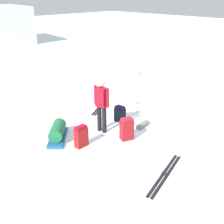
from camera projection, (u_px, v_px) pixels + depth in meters
name	position (u px, v px, depth m)	size (l,w,h in m)	color
ground_plane	(112.00, 132.00, 8.62)	(80.00, 80.00, 0.00)	white
skier_standing	(102.00, 103.00, 8.30)	(0.26, 0.57, 1.70)	black
ski_pair_near	(165.00, 175.00, 6.61)	(1.89, 0.63, 0.05)	black
ski_pair_far	(101.00, 106.00, 10.52)	(1.58, 0.98, 0.05)	black
backpack_large_dark	(127.00, 129.00, 8.11)	(0.44, 0.39, 0.67)	maroon
backpack_bright	(81.00, 137.00, 7.73)	(0.38, 0.21, 0.64)	maroon
backpack_small_spare	(120.00, 114.00, 9.25)	(0.24, 0.36, 0.55)	black
ski_poles_planted_near	(138.00, 87.00, 10.51)	(0.22, 0.11, 1.27)	#BCAFBE
gear_sled	(58.00, 132.00, 8.15)	(1.17, 1.18, 0.49)	#1B5384
sleeping_mat_rolled	(143.00, 124.00, 8.93)	(0.18, 0.18, 0.55)	gray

